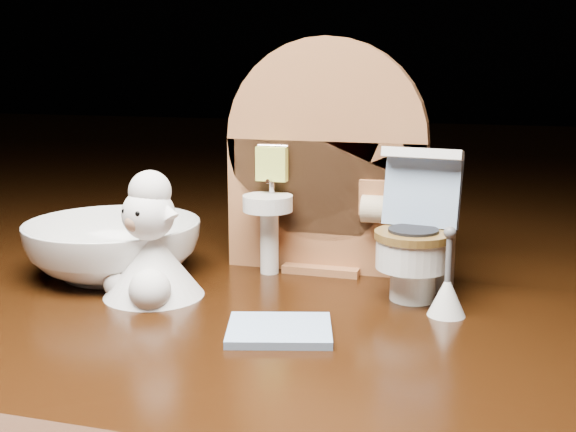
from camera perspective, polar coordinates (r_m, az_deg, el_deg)
name	(u,v)px	position (r m, az deg, el deg)	size (l,w,h in m)	color
backdrop_panel	(324,171)	(0.47, 2.89, 3.57)	(0.13, 0.05, 0.15)	#9C6037
toy_toilet	(418,243)	(0.43, 10.22, -2.10)	(0.05, 0.06, 0.09)	white
bath_mat	(279,330)	(0.37, -0.69, -9.01)	(0.05, 0.04, 0.00)	#84A1C6
toilet_brush	(447,292)	(0.40, 12.46, -5.92)	(0.02, 0.02, 0.05)	white
plush_lamb	(150,253)	(0.43, -10.81, -2.88)	(0.06, 0.06, 0.08)	silver
ceramic_bowl	(114,248)	(0.48, -13.62, -2.50)	(0.11, 0.11, 0.04)	white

